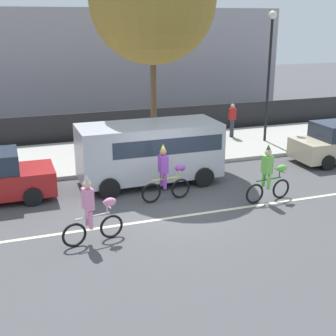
{
  "coord_description": "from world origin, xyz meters",
  "views": [
    {
      "loc": [
        -4.74,
        -12.6,
        5.72
      ],
      "look_at": [
        0.12,
        1.2,
        1.0
      ],
      "focal_mm": 50.0,
      "sensor_mm": 36.0,
      "label": 1
    }
  ],
  "objects_px": {
    "parade_cyclist_lime": "(269,176)",
    "pedestrian_onlooker": "(232,119)",
    "parade_cyclist_purple": "(166,176)",
    "parked_van_silver": "(151,149)",
    "parade_cyclist_pink": "(93,213)",
    "street_lamp_post": "(270,58)"
  },
  "relations": [
    {
      "from": "parade_cyclist_pink",
      "to": "parked_van_silver",
      "type": "bearing_deg",
      "value": 54.4
    },
    {
      "from": "parade_cyclist_purple",
      "to": "parked_van_silver",
      "type": "bearing_deg",
      "value": 88.13
    },
    {
      "from": "parade_cyclist_lime",
      "to": "pedestrian_onlooker",
      "type": "distance_m",
      "value": 8.03
    },
    {
      "from": "street_lamp_post",
      "to": "pedestrian_onlooker",
      "type": "xyz_separation_m",
      "value": [
        -1.15,
        1.19,
        -2.97
      ]
    },
    {
      "from": "parked_van_silver",
      "to": "pedestrian_onlooker",
      "type": "relative_size",
      "value": 3.09
    },
    {
      "from": "parade_cyclist_pink",
      "to": "street_lamp_post",
      "type": "height_order",
      "value": "street_lamp_post"
    },
    {
      "from": "parade_cyclist_purple",
      "to": "parked_van_silver",
      "type": "height_order",
      "value": "parked_van_silver"
    },
    {
      "from": "street_lamp_post",
      "to": "parade_cyclist_lime",
      "type": "bearing_deg",
      "value": -119.67
    },
    {
      "from": "parade_cyclist_purple",
      "to": "pedestrian_onlooker",
      "type": "bearing_deg",
      "value": 49.0
    },
    {
      "from": "parade_cyclist_lime",
      "to": "street_lamp_post",
      "type": "relative_size",
      "value": 0.33
    },
    {
      "from": "parade_cyclist_purple",
      "to": "pedestrian_onlooker",
      "type": "xyz_separation_m",
      "value": [
        5.64,
        6.48,
        0.17
      ]
    },
    {
      "from": "parked_van_silver",
      "to": "pedestrian_onlooker",
      "type": "height_order",
      "value": "parked_van_silver"
    },
    {
      "from": "parade_cyclist_lime",
      "to": "parked_van_silver",
      "type": "height_order",
      "value": "parked_van_silver"
    },
    {
      "from": "parade_cyclist_purple",
      "to": "street_lamp_post",
      "type": "distance_m",
      "value": 9.16
    },
    {
      "from": "parade_cyclist_lime",
      "to": "parked_van_silver",
      "type": "xyz_separation_m",
      "value": [
        -3.06,
        2.96,
        0.44
      ]
    },
    {
      "from": "parade_cyclist_pink",
      "to": "pedestrian_onlooker",
      "type": "xyz_separation_m",
      "value": [
        8.45,
        8.68,
        0.17
      ]
    },
    {
      "from": "parked_van_silver",
      "to": "street_lamp_post",
      "type": "distance_m",
      "value": 8.04
    },
    {
      "from": "parade_cyclist_lime",
      "to": "pedestrian_onlooker",
      "type": "relative_size",
      "value": 1.19
    },
    {
      "from": "parade_cyclist_purple",
      "to": "pedestrian_onlooker",
      "type": "distance_m",
      "value": 8.59
    },
    {
      "from": "parade_cyclist_pink",
      "to": "parade_cyclist_lime",
      "type": "xyz_separation_m",
      "value": [
        5.92,
        1.05,
        0.0
      ]
    },
    {
      "from": "parade_cyclist_pink",
      "to": "parade_cyclist_lime",
      "type": "height_order",
      "value": "same"
    },
    {
      "from": "parade_cyclist_lime",
      "to": "pedestrian_onlooker",
      "type": "bearing_deg",
      "value": 71.71
    }
  ]
}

